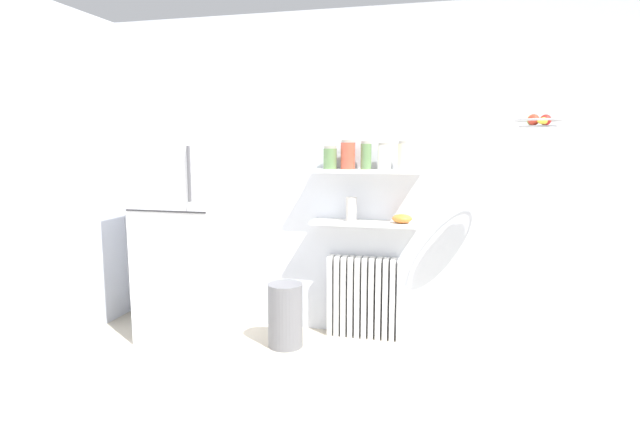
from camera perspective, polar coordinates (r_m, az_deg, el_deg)
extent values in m
cube|color=silver|center=(4.07, 5.09, 4.23)|extent=(7.04, 0.10, 2.60)
cube|color=silver|center=(4.19, -14.66, -1.88)|extent=(0.67, 0.69, 1.73)
cube|color=#262628|center=(3.86, -17.22, 0.24)|extent=(0.65, 0.01, 0.01)
cylinder|color=#4C4C51|center=(3.71, -14.69, 4.38)|extent=(0.02, 0.02, 0.40)
cube|color=white|center=(4.16, 1.24, -9.26)|extent=(0.04, 0.12, 0.66)
cube|color=white|center=(4.15, 2.01, -9.31)|extent=(0.04, 0.12, 0.66)
cube|color=white|center=(4.14, 2.78, -9.36)|extent=(0.04, 0.12, 0.66)
cube|color=white|center=(4.13, 3.55, -9.41)|extent=(0.04, 0.12, 0.66)
cube|color=white|center=(4.12, 4.33, -9.46)|extent=(0.04, 0.12, 0.66)
cube|color=white|center=(4.12, 5.12, -9.51)|extent=(0.04, 0.12, 0.66)
cube|color=white|center=(4.11, 5.90, -9.55)|extent=(0.04, 0.12, 0.66)
cube|color=white|center=(4.10, 6.69, -9.59)|extent=(0.04, 0.12, 0.66)
cube|color=white|center=(4.09, 7.48, -9.64)|extent=(0.04, 0.12, 0.66)
cube|color=white|center=(4.09, 8.28, -9.68)|extent=(0.04, 0.12, 0.66)
cube|color=white|center=(4.08, 9.07, -9.71)|extent=(0.04, 0.12, 0.66)
cube|color=white|center=(3.94, 5.16, -1.12)|extent=(0.85, 0.22, 0.02)
cube|color=white|center=(3.90, 5.23, 4.83)|extent=(0.85, 0.22, 0.02)
cylinder|color=#5B7F4C|center=(3.95, 1.16, 6.24)|extent=(0.11, 0.11, 0.16)
cylinder|color=gray|center=(3.95, 1.16, 7.55)|extent=(0.10, 0.10, 0.02)
cylinder|color=#C64C38|center=(3.92, 3.19, 6.56)|extent=(0.11, 0.11, 0.21)
cylinder|color=gray|center=(3.92, 3.21, 8.20)|extent=(0.10, 0.10, 0.02)
cylinder|color=#5B7F4C|center=(3.90, 5.26, 6.46)|extent=(0.08, 0.08, 0.20)
cylinder|color=gray|center=(3.90, 5.28, 8.05)|extent=(0.08, 0.08, 0.02)
cylinder|color=silver|center=(3.88, 7.34, 6.33)|extent=(0.10, 0.10, 0.18)
cylinder|color=gray|center=(3.88, 7.37, 7.83)|extent=(0.09, 0.09, 0.02)
cylinder|color=beige|center=(3.86, 9.44, 6.38)|extent=(0.08, 0.08, 0.20)
cylinder|color=gray|center=(3.86, 9.48, 7.99)|extent=(0.08, 0.08, 0.02)
cylinder|color=#B2ADA8|center=(3.95, 3.57, 0.49)|extent=(0.08, 0.08, 0.19)
ellipsoid|color=orange|center=(3.90, 9.32, -0.58)|extent=(0.16, 0.16, 0.07)
cylinder|color=slate|center=(3.96, -3.96, -11.45)|extent=(0.27, 0.27, 0.50)
torus|color=#B2B2B7|center=(3.58, 23.55, 9.70)|extent=(0.29, 0.29, 0.01)
cylinder|color=#A8A8AD|center=(3.58, 23.51, 9.06)|extent=(0.23, 0.23, 0.01)
sphere|color=red|center=(3.58, 24.28, 9.67)|extent=(0.07, 0.07, 0.07)
sphere|color=#7FAD38|center=(3.63, 23.07, 9.75)|extent=(0.08, 0.08, 0.08)
sphere|color=red|center=(3.54, 23.13, 9.78)|extent=(0.07, 0.07, 0.07)
ellipsoid|color=yellow|center=(3.56, 24.16, 9.60)|extent=(0.14, 0.17, 0.05)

